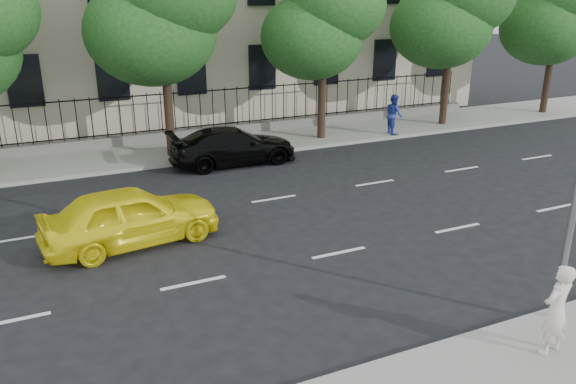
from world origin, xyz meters
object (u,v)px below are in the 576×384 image
street_light (573,75)px  yellow_taxi (131,216)px  black_sedan (233,146)px  woman_near (556,310)px

street_light → yellow_taxi: 11.19m
black_sedan → woman_near: size_ratio=2.78×
street_light → woman_near: street_light is taller
yellow_taxi → black_sedan: size_ratio=0.94×
black_sedan → street_light: bearing=-169.1°
yellow_taxi → black_sedan: yellow_taxi is taller
street_light → black_sedan: (-2.41, 13.16, -4.41)m
yellow_taxi → woman_near: 10.64m
yellow_taxi → woman_near: (6.35, -8.54, 0.25)m
woman_near → street_light: bearing=-137.6°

